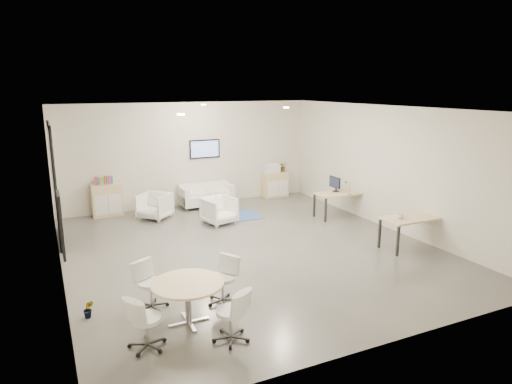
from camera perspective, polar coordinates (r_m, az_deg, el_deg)
The scene contains 21 objects.
room_shell at distance 10.21m, azimuth -0.88°, elevation 1.37°, with size 9.60×10.60×4.80m.
glass_door at distance 11.82m, azimuth -24.00°, elevation 1.35°, with size 0.09×1.90×2.85m.
artwork at distance 7.80m, azimuth -23.17°, elevation -3.85°, with size 0.05×0.54×1.04m.
wall_tv at distance 14.47m, azimuth -6.44°, elevation 5.38°, with size 0.98×0.06×0.58m.
ceiling_spots at distance 10.70m, azimuth -3.78°, elevation 10.42°, with size 3.14×4.14×0.03m.
sideboard_left at distance 13.83m, azimuth -18.13°, elevation -0.97°, with size 0.84×0.43×0.94m.
sideboard_right at distance 15.47m, azimuth 2.43°, elevation 0.95°, with size 0.85×0.41×0.85m.
books at distance 13.71m, azimuth -18.47°, elevation 1.38°, with size 0.48×0.14×0.22m.
printer at distance 15.30m, azimuth 2.04°, elevation 3.02°, with size 0.49×0.42×0.32m.
loveseat at distance 14.34m, azimuth -6.26°, elevation -0.46°, with size 1.61×0.81×0.61m.
blue_rug at distance 13.18m, azimuth -3.17°, elevation -3.08°, with size 1.67×1.11×0.01m, color #315796.
armchair_left at distance 13.21m, azimuth -12.57°, elevation -1.55°, with size 0.79×0.74×0.81m, color white.
armchair_right at distance 12.48m, azimuth -4.61°, elevation -2.17°, with size 0.78×0.73×0.80m, color white.
desk_rear at distance 13.24m, azimuth 10.31°, elevation -0.38°, with size 1.39×0.74×0.71m.
desk_front at distance 11.12m, azimuth 18.88°, elevation -3.35°, with size 1.42×0.71×0.74m.
monitor at distance 13.27m, azimuth 9.85°, elevation 1.03°, with size 0.20×0.50×0.44m.
round_table at distance 7.35m, azimuth -8.55°, elevation -11.72°, with size 1.14×1.14×0.69m.
meeting_chairs at distance 7.44m, azimuth -8.49°, elevation -13.12°, with size 2.28×2.28×0.82m.
plant_cabinet at distance 15.52m, azimuth 3.37°, elevation 3.06°, with size 0.29×0.33×0.25m, color #3F7F3F.
plant_floor at distance 8.13m, azimuth -20.16°, elevation -14.11°, with size 0.17×0.31×0.14m, color #3F7F3F.
cup at distance 10.87m, azimuth 17.61°, elevation -2.85°, with size 0.13×0.11×0.13m, color white.
Camera 1 is at (-4.14, -9.10, 3.68)m, focal length 32.00 mm.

